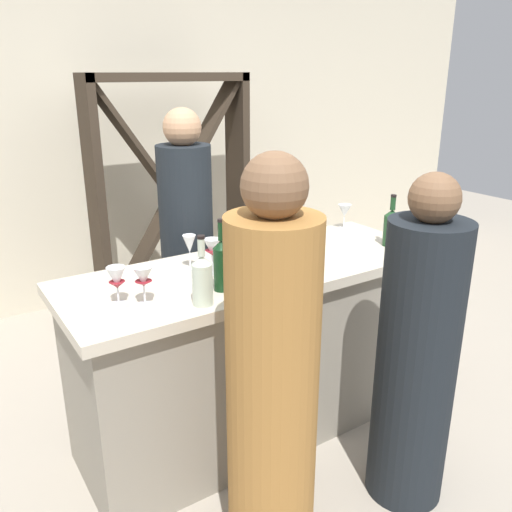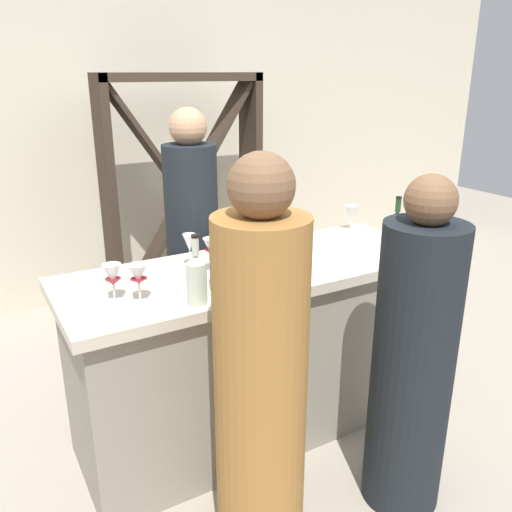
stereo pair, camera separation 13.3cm
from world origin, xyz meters
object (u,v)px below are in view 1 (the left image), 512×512
at_px(wine_glass_far_center, 345,212).
at_px(person_left_guest, 272,386).
at_px(wine_bottle_second_left_dark_green, 221,264).
at_px(person_center_guest, 416,359).
at_px(wine_glass_near_left, 143,278).
at_px(wine_bottle_center_olive_green, 391,227).
at_px(wine_glass_far_left, 189,245).
at_px(person_right_guest, 188,260).
at_px(wine_bottle_leftmost_clear_pale, 202,279).
at_px(wine_rack, 173,197).
at_px(wine_glass_near_right, 212,249).
at_px(wine_glass_near_center, 117,280).

height_order(wine_glass_far_center, person_left_guest, person_left_guest).
bearing_deg(wine_bottle_second_left_dark_green, person_center_guest, -43.49).
height_order(wine_bottle_second_left_dark_green, wine_glass_near_left, wine_bottle_second_left_dark_green).
bearing_deg(wine_bottle_center_olive_green, wine_glass_near_left, -179.68).
relative_size(wine_glass_far_left, person_center_guest, 0.12).
height_order(wine_glass_near_left, wine_glass_far_left, wine_glass_far_left).
bearing_deg(person_right_guest, wine_bottle_leftmost_clear_pale, -23.59).
relative_size(wine_bottle_second_left_dark_green, wine_bottle_center_olive_green, 1.13).
relative_size(wine_rack, wine_bottle_center_olive_green, 6.47).
bearing_deg(wine_bottle_second_left_dark_green, person_right_guest, 74.14).
distance_m(wine_rack, wine_bottle_leftmost_clear_pale, 2.05).
distance_m(wine_bottle_center_olive_green, wine_glass_near_left, 1.38).
bearing_deg(person_center_guest, wine_rack, -2.97).
distance_m(wine_bottle_second_left_dark_green, wine_glass_near_right, 0.20).
height_order(wine_glass_near_center, wine_glass_far_left, wine_glass_far_left).
bearing_deg(wine_bottle_center_olive_green, wine_glass_near_right, 171.38).
xyz_separation_m(wine_glass_near_center, wine_glass_far_left, (0.42, 0.21, 0.01)).
distance_m(wine_rack, person_left_guest, 2.41).
relative_size(wine_rack, wine_glass_near_center, 11.22).
bearing_deg(wine_rack, wine_glass_far_left, -111.66).
bearing_deg(wine_glass_near_right, person_right_guest, 74.61).
height_order(wine_bottle_center_olive_green, wine_glass_far_left, wine_bottle_center_olive_green).
bearing_deg(wine_glass_near_right, wine_bottle_center_olive_green, -8.62).
bearing_deg(wine_bottle_center_olive_green, person_right_guest, 137.03).
xyz_separation_m(wine_bottle_second_left_dark_green, wine_glass_near_left, (-0.33, 0.03, -0.00)).
height_order(wine_rack, wine_glass_far_left, wine_rack).
bearing_deg(person_center_guest, wine_glass_near_right, 32.45).
relative_size(wine_glass_near_left, wine_glass_far_center, 1.11).
relative_size(wine_bottle_second_left_dark_green, wine_glass_far_center, 2.14).
distance_m(wine_rack, wine_glass_far_left, 1.64).
bearing_deg(person_center_guest, wine_glass_near_center, 54.09).
xyz_separation_m(wine_rack, wine_glass_far_center, (0.46, -1.40, 0.12)).
distance_m(wine_bottle_second_left_dark_green, wine_glass_far_left, 0.30).
relative_size(wine_rack, wine_glass_far_center, 12.27).
xyz_separation_m(wine_bottle_center_olive_green, wine_glass_near_left, (-1.38, -0.01, 0.01)).
distance_m(wine_glass_far_center, person_left_guest, 1.48).
relative_size(wine_bottle_leftmost_clear_pale, wine_glass_near_right, 1.73).
height_order(wine_glass_near_center, wine_glass_far_center, wine_glass_near_center).
xyz_separation_m(wine_bottle_second_left_dark_green, wine_glass_far_left, (-0.00, 0.30, -0.00)).
bearing_deg(wine_glass_far_left, wine_rack, 68.34).
bearing_deg(wine_bottle_center_olive_green, person_left_guest, -154.83).
bearing_deg(person_left_guest, wine_bottle_leftmost_clear_pale, 10.31).
height_order(wine_rack, person_right_guest, wine_rack).
distance_m(wine_glass_near_right, person_left_guest, 0.76).
height_order(wine_glass_far_center, person_center_guest, person_center_guest).
bearing_deg(wine_bottle_leftmost_clear_pale, person_right_guest, 67.81).
bearing_deg(wine_bottle_center_olive_green, wine_rack, 104.19).
relative_size(wine_glass_far_left, person_left_guest, 0.11).
xyz_separation_m(wine_bottle_leftmost_clear_pale, person_center_guest, (0.73, -0.48, -0.35)).
height_order(wine_bottle_center_olive_green, wine_glass_near_left, wine_bottle_center_olive_green).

